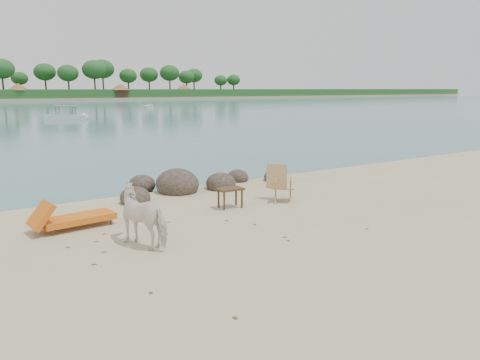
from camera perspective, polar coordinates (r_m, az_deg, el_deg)
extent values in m
ellipsoid|color=#312A20|center=(13.96, -12.65, -2.24)|extent=(0.87, 0.96, 0.65)
ellipsoid|color=#312A20|center=(15.22, -7.65, -0.63)|extent=(1.36, 1.50, 1.02)
ellipsoid|color=#312A20|center=(15.55, -2.35, -0.55)|extent=(0.97, 1.07, 0.73)
ellipsoid|color=#312A20|center=(16.85, -0.28, 0.23)|extent=(0.75, 0.83, 0.56)
ellipsoid|color=#312A20|center=(16.92, 4.14, 0.22)|extent=(0.69, 0.76, 0.52)
ellipsoid|color=#312A20|center=(15.82, -11.83, -0.64)|extent=(0.86, 0.95, 0.65)
ellipsoid|color=#312A20|center=(16.65, -6.98, -0.11)|extent=(0.54, 0.60, 0.41)
imported|color=white|center=(10.15, -11.39, -4.37)|extent=(1.18, 1.65, 1.27)
plane|color=brown|center=(10.72, -17.13, -7.35)|extent=(0.13, 0.13, 0.00)
plane|color=brown|center=(11.50, 1.80, -5.58)|extent=(0.13, 0.13, 0.00)
plane|color=brown|center=(11.83, -8.74, -5.24)|extent=(0.13, 0.13, 0.00)
plane|color=brown|center=(11.21, -16.23, -6.48)|extent=(0.14, 0.14, 0.00)
plane|color=brown|center=(11.54, 15.21, -5.91)|extent=(0.11, 0.11, 0.00)
plane|color=brown|center=(9.41, -17.35, -9.96)|extent=(0.14, 0.14, 0.00)
plane|color=brown|center=(10.03, -16.25, -8.58)|extent=(0.13, 0.13, 0.00)
plane|color=brown|center=(10.60, 5.48, -7.09)|extent=(0.14, 0.14, 0.00)
plane|color=brown|center=(10.37, 5.92, -7.52)|extent=(0.12, 0.12, 0.00)
plane|color=brown|center=(7.97, -10.82, -13.56)|extent=(0.14, 0.14, 0.00)
plane|color=brown|center=(10.55, -20.23, -7.84)|extent=(0.13, 0.13, 0.00)
plane|color=brown|center=(11.83, -1.63, -5.10)|extent=(0.12, 0.12, 0.00)
plane|color=brown|center=(7.08, -0.60, -16.67)|extent=(0.10, 0.10, 0.00)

